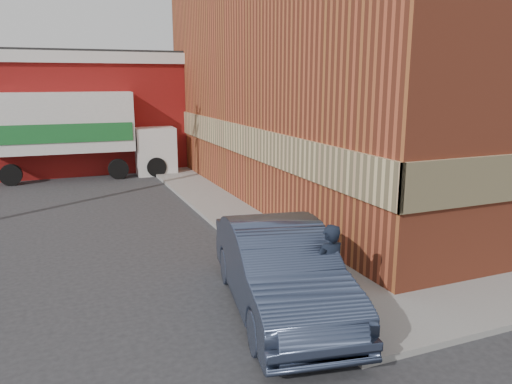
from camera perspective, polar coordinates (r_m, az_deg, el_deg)
name	(u,v)px	position (r m, az deg, el deg)	size (l,w,h in m)	color
ground	(329,314)	(9.79, 8.40, -13.59)	(90.00, 90.00, 0.00)	#28282B
brick_building	(402,70)	(21.05, 16.40, 13.27)	(14.25, 18.25, 9.36)	#A7462B
sidewalk_west	(214,202)	(17.79, -4.87, -1.12)	(1.80, 18.00, 0.12)	gray
warehouse	(16,110)	(27.55, -25.72, 8.41)	(16.30, 8.30, 5.60)	maroon
man	(329,271)	(9.10, 8.32, -8.91)	(0.63, 0.41, 1.73)	black
sedan	(280,269)	(9.50, 2.80, -8.81)	(1.76, 5.04, 1.66)	#323B53
box_truck	(81,129)	(23.56, -19.34, 6.86)	(7.77, 2.73, 3.78)	white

